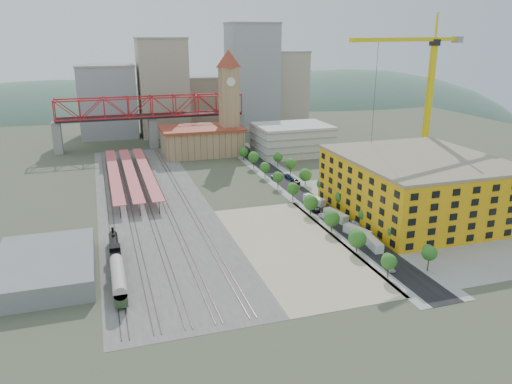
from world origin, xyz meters
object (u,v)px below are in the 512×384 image
object	(u,v)px
coach	(119,280)
site_trailer_d	(314,200)
site_trailer_a	(373,243)
car_0	(389,267)
construction_building	(417,186)
clock_tower	(229,93)
site_trailer_b	(357,232)
locomotive	(115,249)
tower_crane	(424,82)
site_trailer_c	(336,216)

from	to	relation	value
coach	site_trailer_d	xyz separation A→B (m)	(66.00, 42.09, -1.68)
site_trailer_a	car_0	size ratio (longest dim) A/B	2.09
construction_building	site_trailer_a	distance (m)	33.00
clock_tower	site_trailer_b	bearing A→B (deg)	-85.85
locomotive	site_trailer_a	xyz separation A→B (m)	(66.00, -15.64, -0.70)
site_trailer_b	site_trailer_d	xyz separation A→B (m)	(0.00, 29.53, -0.03)
clock_tower	construction_building	distance (m)	107.36
site_trailer_a	site_trailer_b	distance (m)	8.33
construction_building	site_trailer_a	xyz separation A→B (m)	(-26.00, -18.61, -8.17)
site_trailer_d	car_0	bearing A→B (deg)	-112.13
construction_building	site_trailer_b	xyz separation A→B (m)	(-26.00, -10.28, -8.17)
site_trailer_d	car_0	size ratio (longest dim) A/B	2.04
coach	car_0	size ratio (longest dim) A/B	3.99
locomotive	site_trailer_a	world-z (taller)	locomotive
clock_tower	tower_crane	distance (m)	89.43
locomotive	site_trailer_c	xyz separation A→B (m)	(66.00, 6.27, -0.63)
coach	site_trailer_a	world-z (taller)	coach
coach	site_trailer_c	distance (m)	71.00
tower_crane	site_trailer_a	size ratio (longest dim) A/B	6.81
site_trailer_a	site_trailer_b	world-z (taller)	site_trailer_a
tower_crane	car_0	bearing A→B (deg)	-128.78
clock_tower	car_0	bearing A→B (deg)	-87.83
construction_building	coach	bearing A→B (deg)	-166.06
site_trailer_b	car_0	distance (m)	21.67
locomotive	tower_crane	distance (m)	122.30
coach	car_0	xyz separation A→B (m)	(63.00, -8.90, -2.16)
clock_tower	construction_building	size ratio (longest dim) A/B	1.03
locomotive	clock_tower	bearing A→B (deg)	60.61
site_trailer_b	site_trailer_d	world-z (taller)	site_trailer_b
site_trailer_b	car_0	xyz separation A→B (m)	(-3.00, -21.46, -0.50)
construction_building	site_trailer_c	bearing A→B (deg)	172.77
car_0	site_trailer_b	bearing A→B (deg)	91.49
site_trailer_d	car_0	distance (m)	51.08
site_trailer_a	site_trailer_d	bearing A→B (deg)	96.29
site_trailer_a	car_0	distance (m)	13.47
site_trailer_d	site_trailer_a	bearing A→B (deg)	-108.76
site_trailer_c	construction_building	bearing A→B (deg)	-18.48
site_trailer_c	car_0	world-z (taller)	site_trailer_c
site_trailer_c	site_trailer_d	world-z (taller)	site_trailer_c
clock_tower	construction_building	world-z (taller)	clock_tower
construction_building	site_trailer_d	distance (m)	33.37
site_trailer_c	site_trailer_d	xyz separation A→B (m)	(0.00, 15.96, -0.10)
site_trailer_a	car_0	xyz separation A→B (m)	(-3.00, -13.12, -0.50)
coach	site_trailer_b	size ratio (longest dim) A/B	1.91
coach	car_0	bearing A→B (deg)	-8.04
tower_crane	site_trailer_c	size ratio (longest dim) A/B	6.43
locomotive	car_0	bearing A→B (deg)	-24.54
construction_building	locomotive	distance (m)	92.35
site_trailer_c	clock_tower	bearing A→B (deg)	83.47
tower_crane	site_trailer_d	bearing A→B (deg)	-167.49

